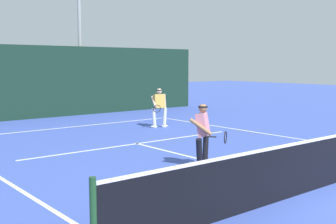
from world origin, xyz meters
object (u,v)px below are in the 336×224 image
(player_far, at_px, (159,106))
(tennis_ball, at_px, (276,148))
(light_pole, at_px, (80,34))
(player_near, at_px, (203,133))

(player_far, relative_size, tennis_ball, 23.29)
(player_far, xyz_separation_m, light_pole, (0.40, 7.19, 3.19))
(light_pole, bearing_deg, player_far, -93.20)
(tennis_ball, bearing_deg, player_near, -174.11)
(player_near, height_order, light_pole, light_pole)
(player_far, relative_size, light_pole, 0.24)
(player_far, height_order, light_pole, light_pole)
(tennis_ball, xyz_separation_m, light_pole, (0.36, 12.72, 3.99))
(player_near, relative_size, player_far, 1.01)
(tennis_ball, height_order, light_pole, light_pole)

